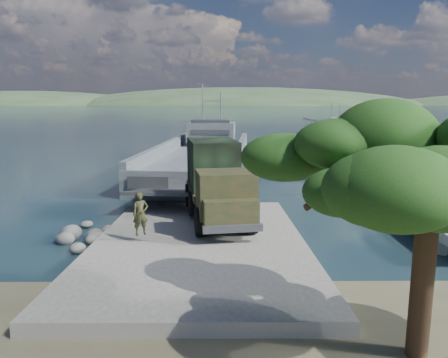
% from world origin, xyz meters
% --- Properties ---
extents(ground, '(1400.00, 1400.00, 0.00)m').
position_xyz_m(ground, '(0.00, 0.00, 0.00)').
color(ground, '#18303A').
rests_on(ground, ground).
extents(boat_ramp, '(10.00, 18.00, 0.50)m').
position_xyz_m(boat_ramp, '(0.00, -1.00, 0.25)').
color(boat_ramp, slate).
rests_on(boat_ramp, ground).
extents(shoreline_rocks, '(3.20, 5.60, 0.90)m').
position_xyz_m(shoreline_rocks, '(-6.20, 0.50, 0.00)').
color(shoreline_rocks, '#555552').
rests_on(shoreline_rocks, ground).
extents(distant_headlands, '(1000.00, 240.00, 48.00)m').
position_xyz_m(distant_headlands, '(50.00, 560.00, 0.00)').
color(distant_headlands, '#2C462C').
rests_on(distant_headlands, ground).
extents(pier, '(6.40, 44.00, 6.10)m').
position_xyz_m(pier, '(13.00, 18.77, 1.60)').
color(pier, '#9A9A91').
rests_on(pier, ground).
extents(landing_craft, '(10.74, 33.28, 9.73)m').
position_xyz_m(landing_craft, '(-0.94, 22.70, 0.80)').
color(landing_craft, '#474F54').
rests_on(landing_craft, ground).
extents(military_truck, '(4.25, 9.58, 4.29)m').
position_xyz_m(military_truck, '(0.76, 2.74, 2.64)').
color(military_truck, black).
rests_on(military_truck, boat_ramp).
extents(soldier, '(0.88, 0.76, 2.03)m').
position_xyz_m(soldier, '(-2.74, -1.75, 1.52)').
color(soldier, black).
rests_on(soldier, boat_ramp).
extents(sailboat_near, '(2.77, 5.79, 6.79)m').
position_xyz_m(sailboat_near, '(16.03, 33.86, 0.36)').
color(sailboat_near, silver).
rests_on(sailboat_near, ground).
extents(sailboat_far, '(2.44, 5.87, 6.94)m').
position_xyz_m(sailboat_far, '(16.04, 38.33, 0.37)').
color(sailboat_far, silver).
rests_on(sailboat_far, ground).
extents(overhang_tree, '(7.29, 6.72, 6.62)m').
position_xyz_m(overhang_tree, '(5.78, -10.38, 5.31)').
color(overhang_tree, black).
rests_on(overhang_tree, ground).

